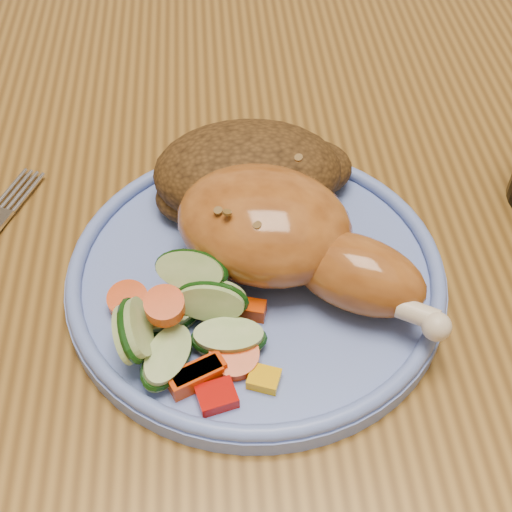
{
  "coord_description": "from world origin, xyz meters",
  "views": [
    {
      "loc": [
        -0.06,
        -0.4,
        1.11
      ],
      "look_at": [
        -0.04,
        -0.1,
        0.78
      ],
      "focal_mm": 50.0,
      "sensor_mm": 36.0,
      "label": 1
    }
  ],
  "objects": [
    {
      "name": "chicken_leg",
      "position": [
        -0.02,
        -0.1,
        0.79
      ],
      "size": [
        0.17,
        0.16,
        0.06
      ],
      "color": "#A25B22",
      "rests_on": "plate"
    },
    {
      "name": "rice_pilaf",
      "position": [
        -0.04,
        -0.03,
        0.78
      ],
      "size": [
        0.14,
        0.09,
        0.06
      ],
      "color": "#462C11",
      "rests_on": "plate"
    },
    {
      "name": "plate_rim",
      "position": [
        -0.04,
        -0.1,
        0.77
      ],
      "size": [
        0.24,
        0.24,
        0.01
      ],
      "primitive_type": "torus",
      "color": "#5F78C7",
      "rests_on": "plate"
    },
    {
      "name": "dining_table",
      "position": [
        0.0,
        0.0,
        0.67
      ],
      "size": [
        0.9,
        1.4,
        0.75
      ],
      "color": "brown",
      "rests_on": "ground"
    },
    {
      "name": "chair_far",
      "position": [
        0.0,
        0.63,
        0.49
      ],
      "size": [
        0.42,
        0.42,
        0.91
      ],
      "color": "#4C2D16",
      "rests_on": "ground"
    },
    {
      "name": "plate",
      "position": [
        -0.04,
        -0.1,
        0.76
      ],
      "size": [
        0.25,
        0.25,
        0.01
      ],
      "primitive_type": "cylinder",
      "color": "#5F78C7",
      "rests_on": "dining_table"
    },
    {
      "name": "vegetable_pile",
      "position": [
        -0.09,
        -0.15,
        0.78
      ],
      "size": [
        0.1,
        0.11,
        0.05
      ],
      "color": "#A50A05",
      "rests_on": "plate"
    }
  ]
}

